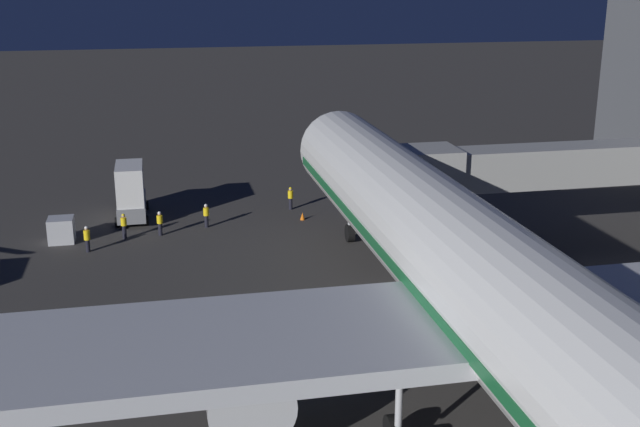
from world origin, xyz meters
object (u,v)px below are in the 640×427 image
at_px(ground_crew_near_nose_gear, 87,238).
at_px(traffic_cone_nose_port, 361,213).
at_px(jet_bridge, 534,167).
at_px(cargo_truck_aft, 131,192).
at_px(ground_crew_walking_aft, 160,222).
at_px(airliner_at_gate, 507,308).
at_px(ground_crew_by_tug, 206,214).
at_px(ground_crew_marshaller_fwd, 291,197).
at_px(baggage_container_mid_row, 61,230).
at_px(ground_crew_under_port_wing, 124,225).
at_px(traffic_cone_nose_starboard, 302,216).

xyz_separation_m(ground_crew_near_nose_gear, traffic_cone_nose_port, (-19.33, -3.99, -0.69)).
height_order(jet_bridge, cargo_truck_aft, jet_bridge).
distance_m(ground_crew_walking_aft, traffic_cone_nose_port, 14.76).
bearing_deg(airliner_at_gate, traffic_cone_nose_port, -94.27).
xyz_separation_m(ground_crew_by_tug, traffic_cone_nose_port, (-11.41, -0.34, -0.67)).
relative_size(cargo_truck_aft, ground_crew_marshaller_fwd, 3.24).
bearing_deg(baggage_container_mid_row, ground_crew_marshaller_fwd, -165.06).
xyz_separation_m(ground_crew_walking_aft, traffic_cone_nose_port, (-14.67, -1.53, -0.67)).
bearing_deg(ground_crew_under_port_wing, baggage_container_mid_row, -2.42).
bearing_deg(ground_crew_by_tug, ground_crew_near_nose_gear, 24.82).
relative_size(cargo_truck_aft, traffic_cone_nose_starboard, 10.41).
xyz_separation_m(airliner_at_gate, ground_crew_under_port_wing, (14.86, -27.70, -4.44)).
bearing_deg(ground_crew_under_port_wing, ground_crew_near_nose_gear, 44.93).
relative_size(airliner_at_gate, jet_bridge, 3.01).
bearing_deg(baggage_container_mid_row, traffic_cone_nose_port, -175.78).
relative_size(baggage_container_mid_row, traffic_cone_nose_port, 3.04).
xyz_separation_m(airliner_at_gate, baggage_container_mid_row, (18.97, -27.87, -4.59)).
bearing_deg(traffic_cone_nose_starboard, ground_crew_walking_aft, 8.50).
height_order(ground_crew_by_tug, traffic_cone_nose_starboard, ground_crew_by_tug).
height_order(jet_bridge, traffic_cone_nose_starboard, jet_bridge).
bearing_deg(airliner_at_gate, ground_crew_marshaller_fwd, -85.40).
height_order(baggage_container_mid_row, ground_crew_walking_aft, ground_crew_walking_aft).
relative_size(airliner_at_gate, ground_crew_walking_aft, 35.36).
bearing_deg(ground_crew_by_tug, ground_crew_marshaller_fwd, -154.62).
height_order(ground_crew_by_tug, traffic_cone_nose_port, ground_crew_by_tug).
bearing_deg(cargo_truck_aft, ground_crew_under_port_wing, 84.41).
height_order(baggage_container_mid_row, ground_crew_near_nose_gear, ground_crew_near_nose_gear).
relative_size(ground_crew_under_port_wing, ground_crew_by_tug, 1.03).
distance_m(ground_crew_near_nose_gear, traffic_cone_nose_starboard, 15.47).
distance_m(baggage_container_mid_row, ground_crew_marshaller_fwd, 16.94).
xyz_separation_m(traffic_cone_nose_port, traffic_cone_nose_starboard, (4.40, 0.00, 0.00)).
bearing_deg(ground_crew_marshaller_fwd, baggage_container_mid_row, 14.94).
height_order(airliner_at_gate, ground_crew_under_port_wing, airliner_at_gate).
height_order(baggage_container_mid_row, traffic_cone_nose_port, baggage_container_mid_row).
bearing_deg(ground_crew_by_tug, ground_crew_walking_aft, 20.24).
bearing_deg(ground_crew_under_port_wing, cargo_truck_aft, -95.59).
bearing_deg(airliner_at_gate, jet_bridge, -118.88).
height_order(ground_crew_marshaller_fwd, traffic_cone_nose_port, ground_crew_marshaller_fwd).
xyz_separation_m(ground_crew_under_port_wing, ground_crew_by_tug, (-5.65, -1.40, -0.03)).
relative_size(jet_bridge, traffic_cone_nose_port, 36.86).
bearing_deg(airliner_at_gate, cargo_truck_aft, -65.94).
height_order(airliner_at_gate, traffic_cone_nose_starboard, airliner_at_gate).
height_order(cargo_truck_aft, traffic_cone_nose_starboard, cargo_truck_aft).
xyz_separation_m(cargo_truck_aft, ground_crew_near_nose_gear, (2.71, 6.85, -1.10)).
height_order(baggage_container_mid_row, ground_crew_under_port_wing, ground_crew_under_port_wing).
distance_m(baggage_container_mid_row, ground_crew_near_nose_gear, 3.05).
relative_size(baggage_container_mid_row, ground_crew_under_port_wing, 0.94).
relative_size(airliner_at_gate, ground_crew_under_port_wing, 34.23).
xyz_separation_m(cargo_truck_aft, ground_crew_by_tug, (-5.20, 3.19, -1.12)).
xyz_separation_m(airliner_at_gate, jet_bridge, (-11.00, -19.94, 0.14)).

